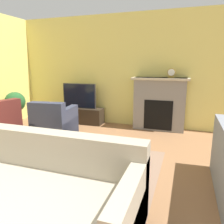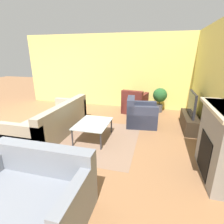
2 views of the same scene
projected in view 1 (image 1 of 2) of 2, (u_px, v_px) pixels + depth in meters
The scene contains 10 objects.
wall_back at pixel (128, 71), 5.36m from camera, with size 8.83×0.06×2.70m.
area_rug at pixel (84, 167), 3.28m from camera, with size 2.18×1.95×0.00m.
fireplace at pixel (159, 103), 5.07m from camera, with size 1.28×0.41×1.22m.
tv_stand at pixel (80, 115), 5.73m from camera, with size 1.24×0.35×0.40m.
tv at pixel (79, 96), 5.62m from camera, with size 0.90×0.06×0.63m.
couch_sectional at pixel (25, 193), 2.14m from camera, with size 2.28×0.99×0.82m.
armchair_accent at pixel (55, 125), 4.44m from camera, with size 0.78×0.91×0.82m.
coffee_table at pixel (81, 146), 3.13m from camera, with size 0.98×0.75×0.41m.
potted_plant at pixel (15, 104), 5.33m from camera, with size 0.48×0.48×0.86m.
mantel_clock at pixel (171, 73), 4.85m from camera, with size 0.18×0.07×0.21m.
Camera 1 is at (1.40, -0.30, 1.52)m, focal length 35.00 mm.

